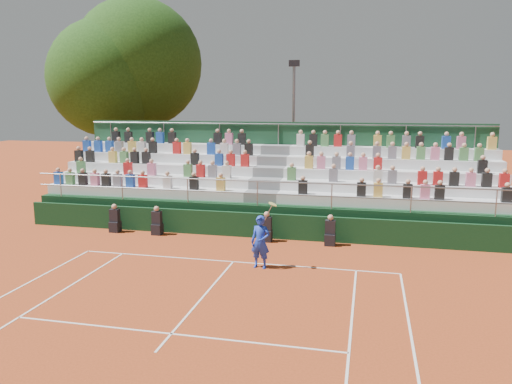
% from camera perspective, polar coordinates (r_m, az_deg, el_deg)
% --- Properties ---
extents(ground, '(90.00, 90.00, 0.00)m').
position_cam_1_polar(ground, '(17.15, -2.62, -7.98)').
color(ground, '#A7411B').
rests_on(ground, ground).
extents(courtside_wall, '(20.00, 0.15, 1.00)m').
position_cam_1_polar(courtside_wall, '(19.99, -0.19, -3.82)').
color(courtside_wall, black).
rests_on(courtside_wall, ground).
extents(line_officials, '(9.33, 0.40, 1.19)m').
position_cam_1_polar(line_officials, '(19.98, -4.84, -3.93)').
color(line_officials, black).
rests_on(line_officials, ground).
extents(grandstand, '(20.00, 5.20, 4.40)m').
position_cam_1_polar(grandstand, '(22.96, 1.61, -0.46)').
color(grandstand, black).
rests_on(grandstand, ground).
extents(tennis_player, '(0.87, 0.49, 2.22)m').
position_cam_1_polar(tennis_player, '(16.31, 0.52, -5.72)').
color(tennis_player, blue).
rests_on(tennis_player, ground).
extents(tree_west, '(7.19, 7.19, 10.40)m').
position_cam_1_polar(tree_west, '(32.70, -16.63, 12.36)').
color(tree_west, '#382114').
rests_on(tree_west, ground).
extents(tree_east, '(8.09, 8.09, 11.78)m').
position_cam_1_polar(tree_east, '(33.38, -13.39, 14.06)').
color(tree_east, '#382114').
rests_on(tree_east, ground).
extents(floodlight_mast, '(0.60, 0.25, 7.71)m').
position_cam_1_polar(floodlight_mast, '(29.40, 4.31, 8.60)').
color(floodlight_mast, gray).
rests_on(floodlight_mast, ground).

